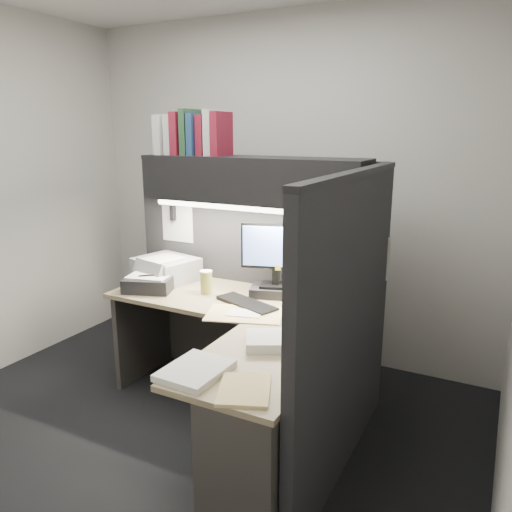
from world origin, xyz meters
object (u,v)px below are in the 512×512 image
overhead_shelf (252,180)px  telephone (349,297)px  keyboard (247,303)px  notebook_stack (150,283)px  monitor (276,268)px  coffee_cup (206,283)px  printer (166,269)px  desk (237,385)px

overhead_shelf → telephone: size_ratio=7.50×
keyboard → notebook_stack: 0.75m
monitor → coffee_cup: 0.49m
keyboard → telephone: 0.67m
notebook_stack → coffee_cup: bearing=16.5°
telephone → printer: size_ratio=0.50×
monitor → coffee_cup: bearing=-176.4°
keyboard → printer: (-0.79, 0.21, 0.07)m
keyboard → printer: printer is taller
monitor → coffee_cup: size_ratio=3.30×
keyboard → telephone: size_ratio=2.16×
monitor → telephone: (0.49, 0.09, -0.16)m
telephone → printer: 1.37m
coffee_cup → printer: size_ratio=0.36×
printer → desk: bearing=-21.6°
overhead_shelf → printer: 0.97m
desk → overhead_shelf: bearing=111.8°
keyboard → monitor: bearing=91.1°
desk → coffee_cup: size_ratio=11.29×
keyboard → telephone: (0.57, 0.34, 0.03)m
overhead_shelf → notebook_stack: 1.02m
keyboard → desk: bearing=-47.5°
telephone → notebook_stack: size_ratio=0.64×
desk → keyboard: bearing=112.1°
overhead_shelf → monitor: bearing=-7.6°
overhead_shelf → keyboard: 0.81m
desk → overhead_shelf: overhead_shelf is taller
desk → notebook_stack: 1.10m
printer → monitor: bearing=15.7°
desk → coffee_cup: 0.87m
telephone → coffee_cup: (-0.93, -0.26, 0.03)m
overhead_shelf → printer: overhead_shelf is taller
desk → monitor: size_ratio=3.42×
overhead_shelf → coffee_cup: size_ratio=10.30×
desk → notebook_stack: bearing=155.0°
desk → telephone: (0.38, 0.82, 0.33)m
monitor → notebook_stack: monitor is taller
telephone → desk: bearing=-90.0°
keyboard → coffee_cup: coffee_cup is taller
monitor → printer: bearing=165.3°
notebook_stack → printer: bearing=99.8°
printer → notebook_stack: printer is taller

